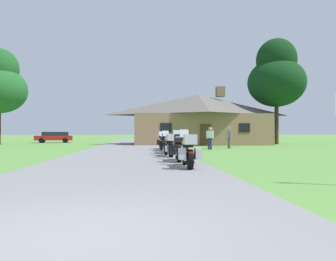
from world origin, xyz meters
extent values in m
plane|color=#56893D|center=(0.00, 20.00, 0.00)|extent=(500.00, 500.00, 0.00)
cube|color=slate|center=(0.00, 18.00, 0.03)|extent=(6.40, 80.00, 0.06)
cylinder|color=black|center=(2.30, 7.95, 0.38)|extent=(0.12, 0.64, 0.64)
cylinder|color=black|center=(2.28, 6.51, 0.38)|extent=(0.16, 0.64, 0.64)
cube|color=silver|center=(2.29, 7.21, 0.44)|extent=(0.27, 0.56, 0.30)
ellipsoid|color=gold|center=(2.29, 7.47, 0.89)|extent=(0.31, 0.52, 0.26)
cube|color=black|center=(2.29, 7.01, 0.80)|extent=(0.29, 0.52, 0.10)
cylinder|color=silver|center=(2.30, 7.91, 1.08)|extent=(0.66, 0.04, 0.03)
cylinder|color=silver|center=(2.30, 7.95, 0.74)|extent=(0.06, 0.24, 0.73)
cube|color=#B2BCC6|center=(2.30, 8.01, 1.22)|extent=(0.32, 0.11, 0.27)
sphere|color=silver|center=(2.30, 7.91, 0.94)|extent=(0.11, 0.11, 0.11)
cube|color=#B7B7BC|center=(2.28, 6.46, 1.02)|extent=(0.40, 0.36, 0.32)
cube|color=red|center=(2.28, 6.29, 0.60)|extent=(0.14, 0.03, 0.06)
cylinder|color=silver|center=(2.42, 6.83, 0.28)|extent=(0.08, 0.55, 0.07)
cube|color=#B7B7BC|center=(2.02, 6.57, 0.56)|extent=(0.20, 0.40, 0.36)
cube|color=#B7B7BC|center=(2.54, 6.56, 0.56)|extent=(0.20, 0.40, 0.36)
cylinder|color=black|center=(2.30, 10.44, 0.38)|extent=(0.14, 0.64, 0.64)
cylinder|color=black|center=(2.23, 9.01, 0.38)|extent=(0.19, 0.65, 0.64)
cube|color=silver|center=(2.26, 9.71, 0.44)|extent=(0.29, 0.57, 0.30)
ellipsoid|color=#195B33|center=(2.27, 9.97, 0.89)|extent=(0.33, 0.53, 0.26)
cube|color=black|center=(2.25, 9.51, 0.80)|extent=(0.31, 0.53, 0.10)
cylinder|color=silver|center=(2.30, 10.40, 1.08)|extent=(0.66, 0.06, 0.03)
cylinder|color=silver|center=(2.30, 10.44, 0.74)|extent=(0.07, 0.24, 0.73)
cube|color=#B2BCC6|center=(2.30, 10.50, 1.22)|extent=(0.33, 0.13, 0.27)
sphere|color=silver|center=(2.30, 10.40, 0.94)|extent=(0.11, 0.11, 0.11)
cube|color=black|center=(2.22, 8.96, 1.02)|extent=(0.42, 0.38, 0.32)
cube|color=red|center=(2.22, 8.79, 0.60)|extent=(0.14, 0.04, 0.06)
cylinder|color=silver|center=(2.38, 9.32, 0.28)|extent=(0.10, 0.55, 0.07)
cube|color=black|center=(1.97, 9.07, 0.56)|extent=(0.22, 0.41, 0.36)
cube|color=black|center=(2.49, 9.04, 0.56)|extent=(0.22, 0.41, 0.36)
cylinder|color=black|center=(2.02, 13.17, 0.38)|extent=(0.17, 0.65, 0.64)
cylinder|color=black|center=(2.15, 11.74, 0.38)|extent=(0.21, 0.65, 0.64)
cube|color=silver|center=(2.09, 12.43, 0.44)|extent=(0.31, 0.58, 0.30)
ellipsoid|color=orange|center=(2.07, 12.69, 0.89)|extent=(0.35, 0.55, 0.26)
cube|color=black|center=(2.11, 12.23, 0.80)|extent=(0.33, 0.54, 0.10)
cylinder|color=silver|center=(2.03, 13.13, 1.08)|extent=(0.66, 0.09, 0.03)
cylinder|color=silver|center=(2.02, 13.17, 0.74)|extent=(0.08, 0.24, 0.73)
cube|color=#B2BCC6|center=(2.02, 13.23, 1.22)|extent=(0.33, 0.14, 0.27)
sphere|color=silver|center=(2.03, 13.13, 0.94)|extent=(0.11, 0.11, 0.11)
cube|color=#B7B7BC|center=(2.16, 11.69, 1.02)|extent=(0.43, 0.39, 0.32)
cube|color=red|center=(2.17, 11.52, 0.60)|extent=(0.14, 0.04, 0.06)
cylinder|color=silver|center=(2.27, 12.07, 0.28)|extent=(0.12, 0.55, 0.07)
cylinder|color=black|center=(2.21, 15.71, 0.38)|extent=(0.16, 0.65, 0.64)
cylinder|color=black|center=(2.10, 14.28, 0.38)|extent=(0.20, 0.65, 0.64)
cube|color=silver|center=(2.15, 14.97, 0.44)|extent=(0.30, 0.58, 0.30)
ellipsoid|color=orange|center=(2.17, 15.23, 0.89)|extent=(0.34, 0.54, 0.26)
cube|color=black|center=(2.14, 14.77, 0.80)|extent=(0.32, 0.54, 0.10)
cylinder|color=silver|center=(2.20, 15.67, 1.08)|extent=(0.66, 0.08, 0.03)
cylinder|color=silver|center=(2.21, 15.71, 0.74)|extent=(0.08, 0.24, 0.73)
cube|color=#B2BCC6|center=(2.21, 15.77, 1.22)|extent=(0.33, 0.13, 0.27)
sphere|color=silver|center=(2.20, 15.67, 0.94)|extent=(0.11, 0.11, 0.11)
cube|color=black|center=(2.10, 14.23, 1.02)|extent=(0.43, 0.39, 0.32)
cube|color=red|center=(2.08, 14.06, 0.60)|extent=(0.14, 0.04, 0.06)
cylinder|color=silver|center=(2.26, 14.58, 0.28)|extent=(0.11, 0.55, 0.07)
cube|color=black|center=(1.84, 14.34, 0.56)|extent=(0.23, 0.41, 0.36)
cube|color=black|center=(2.36, 14.31, 0.56)|extent=(0.23, 0.41, 0.36)
cylinder|color=black|center=(2.11, 18.19, 0.38)|extent=(0.18, 0.65, 0.64)
cylinder|color=black|center=(2.26, 16.76, 0.38)|extent=(0.22, 0.65, 0.64)
cube|color=silver|center=(2.19, 17.46, 0.44)|extent=(0.32, 0.58, 0.30)
ellipsoid|color=black|center=(2.16, 17.72, 0.89)|extent=(0.35, 0.55, 0.26)
cube|color=black|center=(2.21, 17.26, 0.80)|extent=(0.33, 0.55, 0.10)
cylinder|color=silver|center=(2.11, 18.15, 1.08)|extent=(0.66, 0.10, 0.03)
cylinder|color=silver|center=(2.11, 18.19, 0.74)|extent=(0.09, 0.24, 0.73)
cube|color=#B2BCC6|center=(2.10, 18.25, 1.22)|extent=(0.33, 0.14, 0.27)
sphere|color=silver|center=(2.11, 18.15, 0.94)|extent=(0.11, 0.11, 0.11)
cube|color=black|center=(2.27, 16.71, 1.02)|extent=(0.44, 0.40, 0.32)
cube|color=red|center=(2.29, 16.54, 0.60)|extent=(0.14, 0.05, 0.06)
cylinder|color=silver|center=(2.37, 17.09, 0.28)|extent=(0.13, 0.55, 0.07)
cube|color=black|center=(2.00, 16.78, 0.56)|extent=(0.24, 0.42, 0.36)
cube|color=black|center=(2.52, 16.84, 0.56)|extent=(0.24, 0.42, 0.36)
cylinder|color=black|center=(2.28, 20.66, 0.38)|extent=(0.14, 0.64, 0.64)
cylinder|color=black|center=(2.20, 19.22, 0.38)|extent=(0.19, 0.65, 0.64)
cube|color=silver|center=(2.24, 19.92, 0.44)|extent=(0.29, 0.57, 0.30)
ellipsoid|color=maroon|center=(2.25, 20.18, 0.89)|extent=(0.33, 0.54, 0.26)
cube|color=black|center=(2.23, 19.72, 0.80)|extent=(0.31, 0.53, 0.10)
cylinder|color=silver|center=(2.28, 20.62, 1.08)|extent=(0.66, 0.07, 0.03)
cylinder|color=silver|center=(2.28, 20.66, 0.74)|extent=(0.07, 0.24, 0.73)
cube|color=#B2BCC6|center=(2.28, 20.72, 1.22)|extent=(0.33, 0.13, 0.27)
sphere|color=silver|center=(2.28, 20.62, 0.94)|extent=(0.11, 0.11, 0.11)
cube|color=black|center=(2.20, 19.17, 1.02)|extent=(0.42, 0.38, 0.32)
cube|color=red|center=(2.19, 19.00, 0.60)|extent=(0.14, 0.04, 0.06)
cylinder|color=silver|center=(2.36, 19.53, 0.28)|extent=(0.10, 0.55, 0.07)
cube|color=black|center=(1.94, 19.28, 0.56)|extent=(0.22, 0.41, 0.36)
cube|color=black|center=(2.46, 19.26, 0.56)|extent=(0.22, 0.41, 0.36)
cube|color=#896B4C|center=(7.01, 31.28, 1.60)|extent=(13.88, 8.17, 3.21)
pyramid|color=#5B5651|center=(7.01, 31.28, 4.35)|extent=(14.72, 8.66, 2.29)
cube|color=brown|center=(9.51, 31.28, 5.84)|extent=(0.90, 0.90, 1.10)
cube|color=#472D19|center=(7.01, 27.17, 1.05)|extent=(1.10, 0.08, 2.10)
cube|color=black|center=(3.12, 27.17, 1.76)|extent=(1.10, 0.06, 0.90)
cube|color=black|center=(10.90, 27.17, 1.76)|extent=(1.10, 0.06, 0.90)
cylinder|color=#75664C|center=(7.76, 21.69, 0.43)|extent=(0.14, 0.14, 0.86)
cylinder|color=#75664C|center=(7.83, 21.52, 0.43)|extent=(0.14, 0.14, 0.86)
cube|color=gray|center=(7.80, 21.60, 1.14)|extent=(0.34, 0.42, 0.56)
cylinder|color=gray|center=(7.70, 21.82, 1.12)|extent=(0.09, 0.09, 0.58)
cylinder|color=gray|center=(7.89, 21.39, 1.12)|extent=(0.09, 0.09, 0.58)
sphere|color=tan|center=(7.80, 21.60, 1.56)|extent=(0.21, 0.21, 0.21)
cylinder|color=#B2AD99|center=(7.80, 21.60, 1.66)|extent=(0.22, 0.22, 0.05)
cylinder|color=#75664C|center=(6.19, 21.18, 0.43)|extent=(0.14, 0.14, 0.86)
cylinder|color=#75664C|center=(6.20, 21.00, 0.43)|extent=(0.14, 0.14, 0.86)
cube|color=#2D56AD|center=(6.20, 21.09, 1.14)|extent=(0.23, 0.36, 0.56)
cylinder|color=#2D56AD|center=(6.19, 21.32, 1.12)|extent=(0.09, 0.09, 0.58)
cylinder|color=#2D56AD|center=(6.20, 20.86, 1.12)|extent=(0.09, 0.09, 0.58)
sphere|color=tan|center=(6.20, 21.09, 1.56)|extent=(0.21, 0.21, 0.21)
cylinder|color=navy|center=(5.74, 19.86, 0.43)|extent=(0.14, 0.14, 0.86)
cylinder|color=navy|center=(5.91, 19.80, 0.43)|extent=(0.14, 0.14, 0.86)
cube|color=silver|center=(5.83, 19.83, 1.14)|extent=(0.41, 0.32, 0.56)
cylinder|color=silver|center=(5.61, 19.90, 1.12)|extent=(0.09, 0.09, 0.58)
cylinder|color=silver|center=(6.05, 19.76, 1.12)|extent=(0.09, 0.09, 0.58)
sphere|color=tan|center=(5.83, 19.83, 1.56)|extent=(0.21, 0.21, 0.21)
cylinder|color=#B2AD99|center=(5.83, 19.83, 1.66)|extent=(0.22, 0.22, 0.05)
cylinder|color=#422D19|center=(15.77, 30.82, 2.57)|extent=(0.44, 0.44, 5.13)
ellipsoid|color=#0F3314|center=(15.77, 30.82, 6.87)|extent=(6.34, 6.34, 5.39)
ellipsoid|color=black|center=(15.77, 30.82, 9.41)|extent=(4.43, 4.43, 4.75)
cube|color=maroon|center=(-10.50, 38.74, 0.62)|extent=(4.83, 2.54, 0.60)
cube|color=black|center=(-10.30, 38.77, 1.16)|extent=(3.44, 2.11, 0.48)
cylinder|color=black|center=(-11.77, 37.68, 0.32)|extent=(0.67, 0.32, 0.64)
cylinder|color=black|center=(-12.04, 39.35, 0.32)|extent=(0.67, 0.32, 0.64)
cylinder|color=black|center=(-8.96, 38.13, 0.32)|extent=(0.67, 0.32, 0.64)
cylinder|color=black|center=(-9.22, 39.80, 0.32)|extent=(0.67, 0.32, 0.64)
camera|label=1|loc=(0.71, -3.64, 1.21)|focal=34.23mm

